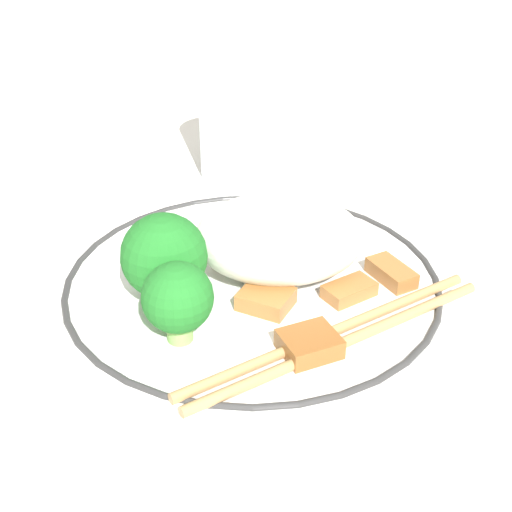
{
  "coord_description": "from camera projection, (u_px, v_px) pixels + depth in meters",
  "views": [
    {
      "loc": [
        -0.0,
        -0.42,
        0.29
      ],
      "look_at": [
        0.0,
        0.0,
        0.03
      ],
      "focal_mm": 50.0,
      "sensor_mm": 36.0,
      "label": 1
    }
  ],
  "objects": [
    {
      "name": "meat_near_right",
      "position": [
        395.0,
        273.0,
        0.5
      ],
      "size": [
        0.03,
        0.04,
        0.01
      ],
      "color": "#9E6633",
      "rests_on": "plate"
    },
    {
      "name": "meat_near_left",
      "position": [
        325.0,
        220.0,
        0.57
      ],
      "size": [
        0.03,
        0.03,
        0.01
      ],
      "color": "brown",
      "rests_on": "plate"
    },
    {
      "name": "meat_near_back",
      "position": [
        270.0,
        299.0,
        0.48
      ],
      "size": [
        0.04,
        0.04,
        0.01
      ],
      "color": "#9E6633",
      "rests_on": "plate"
    },
    {
      "name": "meat_on_rice_edge",
      "position": [
        276.0,
        220.0,
        0.57
      ],
      "size": [
        0.03,
        0.03,
        0.01
      ],
      "color": "#9E6633",
      "rests_on": "plate"
    },
    {
      "name": "broccoli_back_center",
      "position": [
        182.0,
        299.0,
        0.43
      ],
      "size": [
        0.04,
        0.04,
        0.05
      ],
      "color": "#7FB756",
      "rests_on": "plate"
    },
    {
      "name": "meat_mid_left",
      "position": [
        239.0,
        251.0,
        0.53
      ],
      "size": [
        0.04,
        0.04,
        0.01
      ],
      "color": "#9E6633",
      "rests_on": "plate"
    },
    {
      "name": "meat_mid_right",
      "position": [
        353.0,
        290.0,
        0.49
      ],
      "size": [
        0.04,
        0.04,
        0.01
      ],
      "color": "#9E6633",
      "rests_on": "plate"
    },
    {
      "name": "ground_plane",
      "position": [
        256.0,
        295.0,
        0.51
      ],
      "size": [
        3.0,
        3.0,
        0.0
      ],
      "primitive_type": "plane",
      "color": "silver"
    },
    {
      "name": "drinking_glass",
      "position": [
        241.0,
        117.0,
        0.66
      ],
      "size": [
        0.07,
        0.07,
        0.12
      ],
      "color": "silver",
      "rests_on": "ground_plane"
    },
    {
      "name": "rice_mound",
      "position": [
        283.0,
        238.0,
        0.5
      ],
      "size": [
        0.12,
        0.09,
        0.06
      ],
      "color": "white",
      "rests_on": "plate"
    },
    {
      "name": "meat_near_front",
      "position": [
        314.0,
        344.0,
        0.43
      ],
      "size": [
        0.04,
        0.04,
        0.01
      ],
      "color": "brown",
      "rests_on": "plate"
    },
    {
      "name": "broccoli_back_left",
      "position": [
        168.0,
        257.0,
        0.46
      ],
      "size": [
        0.06,
        0.06,
        0.07
      ],
      "color": "#7FB756",
      "rests_on": "plate"
    },
    {
      "name": "chopsticks",
      "position": [
        341.0,
        337.0,
        0.44
      ],
      "size": [
        0.2,
        0.14,
        0.01
      ],
      "color": "#AD8451",
      "rests_on": "plate"
    },
    {
      "name": "plate",
      "position": [
        256.0,
        285.0,
        0.51
      ],
      "size": [
        0.27,
        0.27,
        0.01
      ],
      "color": "white",
      "rests_on": "ground_plane"
    }
  ]
}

